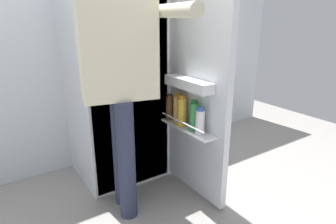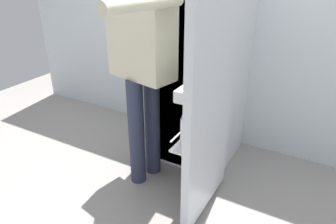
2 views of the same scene
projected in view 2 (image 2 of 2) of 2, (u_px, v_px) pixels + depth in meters
ground_plane at (165, 183)px, 2.51m from camera, size 5.80×5.80×0.00m
kitchen_wall at (219, 8)px, 2.72m from camera, size 4.40×0.10×2.45m
refrigerator at (199, 68)px, 2.55m from camera, size 0.74×1.30×1.63m
person at (143, 52)px, 2.16m from camera, size 0.58×0.85×1.70m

